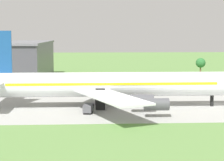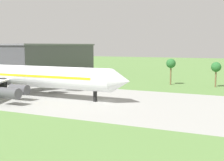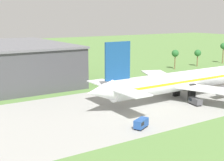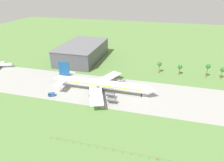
% 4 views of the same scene
% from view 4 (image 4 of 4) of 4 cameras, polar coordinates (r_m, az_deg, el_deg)
% --- Properties ---
extents(ground_plane, '(600.00, 600.00, 0.00)m').
position_cam_4_polar(ground_plane, '(138.76, 9.41, -4.26)').
color(ground_plane, '#5B8442').
extents(taxiway_strip, '(320.00, 44.00, 0.02)m').
position_cam_4_polar(taxiway_strip, '(138.76, 9.41, -4.26)').
color(taxiway_strip, '#9E9E99').
rests_on(taxiway_strip, ground_plane).
extents(jet_airliner, '(75.71, 54.05, 19.79)m').
position_cam_4_polar(jet_airliner, '(139.10, -2.86, -1.06)').
color(jet_airliner, white).
rests_on(jet_airliner, ground_plane).
extents(baggage_tug, '(2.75, 4.67, 2.19)m').
position_cam_4_polar(baggage_tug, '(136.49, -5.71, -3.98)').
color(baggage_tug, black).
rests_on(baggage_tug, ground_plane).
extents(catering_van, '(4.80, 3.68, 2.37)m').
position_cam_4_polar(catering_van, '(141.74, -16.96, -3.84)').
color(catering_van, black).
rests_on(catering_van, ground_plane).
extents(perimeter_fence, '(80.10, 0.10, 2.10)m').
position_cam_4_polar(perimeter_fence, '(94.13, 5.39, -19.96)').
color(perimeter_fence, slate).
rests_on(perimeter_fence, ground_plane).
extents(no_stopping_sign, '(0.44, 0.08, 1.68)m').
position_cam_4_polar(no_stopping_sign, '(93.80, 12.56, -21.18)').
color(no_stopping_sign, gray).
rests_on(no_stopping_sign, ground_plane).
extents(terminal_building, '(36.72, 61.20, 15.83)m').
position_cam_4_polar(terminal_building, '(203.15, -8.49, 8.12)').
color(terminal_building, '#47474C').
rests_on(terminal_building, ground_plane).
extents(palm_tree_row, '(68.78, 3.60, 11.83)m').
position_cam_4_polar(palm_tree_row, '(175.99, 24.37, 3.24)').
color(palm_tree_row, brown).
rests_on(palm_tree_row, ground_plane).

